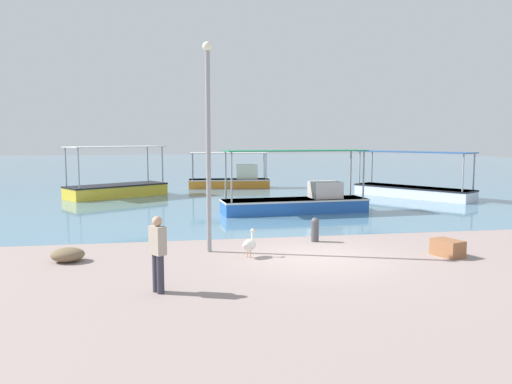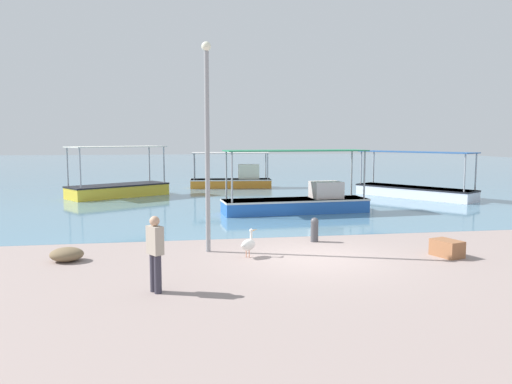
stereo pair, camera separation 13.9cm
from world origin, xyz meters
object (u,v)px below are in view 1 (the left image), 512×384
(fisherman_standing, at_px, (158,252))
(lamp_post, at_px, (208,136))
(fishing_boat_far_left, at_px, (233,179))
(cargo_crate, at_px, (448,248))
(mooring_bollard, at_px, (315,229))
(pelican, at_px, (250,244))
(fishing_boat_near_right, at_px, (298,200))
(fishing_boat_far_right, at_px, (412,189))
(net_pile, at_px, (68,255))
(fishing_boat_outer, at_px, (117,187))

(fisherman_standing, bearing_deg, lamp_post, 69.69)
(fishing_boat_far_left, relative_size, cargo_crate, 6.56)
(cargo_crate, bearing_deg, fisherman_standing, -165.72)
(fisherman_standing, relative_size, cargo_crate, 2.00)
(mooring_bollard, bearing_deg, fishing_boat_far_left, 91.45)
(fishing_boat_far_left, height_order, pelican, fishing_boat_far_left)
(fishing_boat_near_right, relative_size, mooring_bollard, 8.47)
(fishing_boat_far_left, bearing_deg, pelican, -95.67)
(fishing_boat_near_right, relative_size, fishing_boat_far_left, 1.21)
(fisherman_standing, bearing_deg, fishing_boat_far_left, 78.98)
(fishing_boat_far_right, distance_m, mooring_bollard, 14.02)
(net_pile, bearing_deg, fishing_boat_far_left, 70.47)
(lamp_post, relative_size, cargo_crate, 7.21)
(fishing_boat_far_left, height_order, lamp_post, lamp_post)
(fishing_boat_far_right, distance_m, net_pile, 20.44)
(fishing_boat_far_left, relative_size, net_pile, 6.17)
(fishing_boat_outer, relative_size, pelican, 7.29)
(fishing_boat_far_left, bearing_deg, fishing_boat_near_right, -82.54)
(pelican, relative_size, cargo_crate, 0.94)
(fishing_boat_outer, height_order, fishing_boat_far_right, fishing_boat_outer)
(lamp_post, distance_m, net_pile, 5.10)
(fishing_boat_far_left, bearing_deg, fisherman_standing, -101.02)
(fishing_boat_far_right, relative_size, mooring_bollard, 8.27)
(fishing_boat_near_right, distance_m, fishing_boat_outer, 11.69)
(fishing_boat_outer, xyz_separation_m, mooring_bollard, (7.70, -14.06, -0.12))
(fishing_boat_far_left, xyz_separation_m, mooring_bollard, (0.46, -18.21, -0.18))
(fishing_boat_outer, relative_size, net_pile, 6.47)
(fishing_boat_near_right, distance_m, pelican, 8.87)
(mooring_bollard, distance_m, fisherman_standing, 6.78)
(pelican, xyz_separation_m, net_pile, (-4.98, 0.34, -0.18))
(fishing_boat_far_left, distance_m, fishing_boat_far_right, 11.95)
(fishing_boat_near_right, bearing_deg, fishing_boat_far_right, 29.62)
(fishing_boat_near_right, xyz_separation_m, fishing_boat_far_right, (7.84, 4.46, -0.08))
(fishing_boat_near_right, height_order, mooring_bollard, fishing_boat_near_right)
(fishing_boat_far_left, distance_m, lamp_post, 19.53)
(mooring_bollard, relative_size, net_pile, 0.88)
(fishing_boat_near_right, xyz_separation_m, cargo_crate, (2.07, -8.95, -0.34))
(fishing_boat_near_right, xyz_separation_m, fisherman_standing, (-6.00, -11.01, 0.32))
(pelican, relative_size, net_pile, 0.89)
(fishing_boat_far_left, height_order, fisherman_standing, fishing_boat_far_left)
(fishing_boat_far_left, xyz_separation_m, fisherman_standing, (-4.45, -22.86, 0.30))
(pelican, bearing_deg, fishing_boat_far_left, 84.33)
(mooring_bollard, bearing_deg, lamp_post, -166.02)
(fishing_boat_near_right, relative_size, net_pile, 7.46)
(fishing_boat_outer, distance_m, pelican, 16.69)
(pelican, height_order, lamp_post, lamp_post)
(fisherman_standing, distance_m, net_pile, 4.14)
(mooring_bollard, height_order, net_pile, mooring_bollard)
(fishing_boat_near_right, height_order, cargo_crate, fishing_boat_near_right)
(lamp_post, bearing_deg, fisherman_standing, -110.31)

